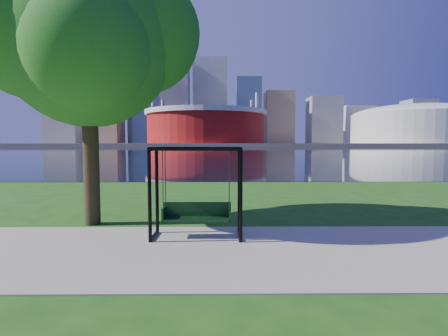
{
  "coord_description": "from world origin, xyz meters",
  "views": [
    {
      "loc": [
        -0.06,
        -7.36,
        2.19
      ],
      "look_at": [
        0.02,
        0.0,
        1.66
      ],
      "focal_mm": 28.0,
      "sensor_mm": 36.0,
      "label": 1
    }
  ],
  "objects": [
    {
      "name": "far_bank",
      "position": [
        0.0,
        306.0,
        1.0
      ],
      "size": [
        900.0,
        228.0,
        2.0
      ],
      "primitive_type": "cube",
      "color": "#937F60",
      "rests_on": "ground"
    },
    {
      "name": "ground",
      "position": [
        0.0,
        0.0,
        0.0
      ],
      "size": [
        900.0,
        900.0,
        0.0
      ],
      "primitive_type": "plane",
      "color": "#1E5114",
      "rests_on": "ground"
    },
    {
      "name": "arena",
      "position": [
        135.0,
        235.0,
        15.87
      ],
      "size": [
        84.0,
        84.0,
        26.56
      ],
      "color": "beige",
      "rests_on": "far_bank"
    },
    {
      "name": "river",
      "position": [
        0.0,
        102.0,
        0.01
      ],
      "size": [
        900.0,
        180.0,
        0.02
      ],
      "primitive_type": "cube",
      "color": "black",
      "rests_on": "ground"
    },
    {
      "name": "path",
      "position": [
        0.0,
        -0.5,
        0.01
      ],
      "size": [
        120.0,
        4.0,
        0.03
      ],
      "primitive_type": "cube",
      "color": "#9E937F",
      "rests_on": "ground"
    },
    {
      "name": "skyline",
      "position": [
        -4.27,
        319.39,
        35.89
      ],
      "size": [
        392.0,
        66.0,
        96.5
      ],
      "color": "gray",
      "rests_on": "far_bank"
    },
    {
      "name": "stadium",
      "position": [
        -10.0,
        235.0,
        14.23
      ],
      "size": [
        83.0,
        83.0,
        32.0
      ],
      "color": "maroon",
      "rests_on": "far_bank"
    },
    {
      "name": "swing",
      "position": [
        -0.6,
        0.54,
        1.01
      ],
      "size": [
        2.06,
        0.92,
        2.1
      ],
      "rotation": [
        0.0,
        0.0,
        -0.02
      ],
      "color": "black",
      "rests_on": "ground"
    },
    {
      "name": "park_tree",
      "position": [
        -3.56,
        2.01,
        4.97
      ],
      "size": [
        5.76,
        5.2,
        7.15
      ],
      "color": "black",
      "rests_on": "ground"
    }
  ]
}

